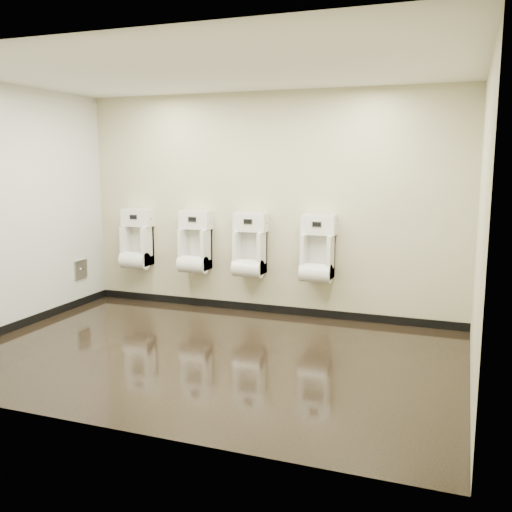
{
  "coord_description": "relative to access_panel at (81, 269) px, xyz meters",
  "views": [
    {
      "loc": [
        2.38,
        -5.07,
        1.96
      ],
      "look_at": [
        0.3,
        0.55,
        0.95
      ],
      "focal_mm": 40.0,
      "sensor_mm": 36.0,
      "label": 1
    }
  ],
  "objects": [
    {
      "name": "ground",
      "position": [
        2.48,
        -1.2,
        -0.5
      ],
      "size": [
        5.0,
        3.5,
        0.0
      ],
      "primitive_type": "cube",
      "color": "black",
      "rests_on": "ground"
    },
    {
      "name": "ceiling",
      "position": [
        2.48,
        -1.2,
        2.3
      ],
      "size": [
        5.0,
        3.5,
        0.0
      ],
      "primitive_type": "cube",
      "color": "silver"
    },
    {
      "name": "back_wall",
      "position": [
        2.48,
        0.55,
        0.9
      ],
      "size": [
        5.0,
        0.02,
        2.8
      ],
      "primitive_type": "cube",
      "color": "beige",
      "rests_on": "ground"
    },
    {
      "name": "front_wall",
      "position": [
        2.48,
        -2.95,
        0.9
      ],
      "size": [
        5.0,
        0.02,
        2.8
      ],
      "primitive_type": "cube",
      "color": "beige",
      "rests_on": "ground"
    },
    {
      "name": "left_wall",
      "position": [
        -0.02,
        -1.2,
        0.9
      ],
      "size": [
        0.02,
        3.5,
        2.8
      ],
      "primitive_type": "cube",
      "color": "beige",
      "rests_on": "ground"
    },
    {
      "name": "right_wall",
      "position": [
        4.98,
        -1.2,
        0.9
      ],
      "size": [
        0.02,
        3.5,
        2.8
      ],
      "primitive_type": "cube",
      "color": "beige",
      "rests_on": "ground"
    },
    {
      "name": "tile_overlay_left",
      "position": [
        -0.01,
        -1.2,
        0.9
      ],
      "size": [
        0.01,
        3.5,
        2.8
      ],
      "primitive_type": "cube",
      "color": "silver",
      "rests_on": "ground"
    },
    {
      "name": "skirting_back",
      "position": [
        2.48,
        0.54,
        -0.45
      ],
      "size": [
        5.0,
        0.02,
        0.1
      ],
      "primitive_type": "cube",
      "color": "black",
      "rests_on": "ground"
    },
    {
      "name": "skirting_left",
      "position": [
        -0.01,
        -1.2,
        -0.45
      ],
      "size": [
        0.02,
        3.5,
        0.1
      ],
      "primitive_type": "cube",
      "color": "black",
      "rests_on": "ground"
    },
    {
      "name": "access_panel",
      "position": [
        0.0,
        0.0,
        0.0
      ],
      "size": [
        0.04,
        0.25,
        0.25
      ],
      "color": "#9E9EA3",
      "rests_on": "left_wall"
    },
    {
      "name": "urinal_0",
      "position": [
        0.64,
        0.41,
        0.34
      ],
      "size": [
        0.43,
        0.32,
        0.8
      ],
      "color": "white",
      "rests_on": "back_wall"
    },
    {
      "name": "urinal_1",
      "position": [
        1.52,
        0.41,
        0.34
      ],
      "size": [
        0.43,
        0.32,
        0.8
      ],
      "color": "white",
      "rests_on": "back_wall"
    },
    {
      "name": "urinal_2",
      "position": [
        2.3,
        0.41,
        0.34
      ],
      "size": [
        0.43,
        0.32,
        0.8
      ],
      "color": "white",
      "rests_on": "back_wall"
    },
    {
      "name": "urinal_3",
      "position": [
        3.18,
        0.41,
        0.34
      ],
      "size": [
        0.43,
        0.32,
        0.8
      ],
      "color": "white",
      "rests_on": "back_wall"
    }
  ]
}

